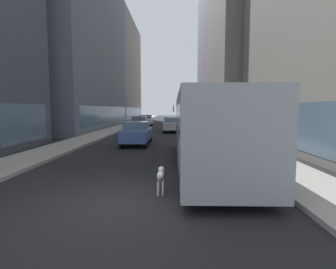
{
  "coord_description": "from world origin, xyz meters",
  "views": [
    {
      "loc": [
        1.38,
        -6.75,
        2.48
      ],
      "look_at": [
        1.12,
        4.34,
        1.4
      ],
      "focal_mm": 28.11,
      "sensor_mm": 36.0,
      "label": 1
    }
  ],
  "objects_px": {
    "car_yellow_taxi": "(181,118)",
    "dalmatian_dog": "(161,175)",
    "car_blue_hatchback": "(137,133)",
    "transit_bus": "(207,125)",
    "car_black_suv": "(140,123)",
    "car_white_van": "(146,120)",
    "car_red_coupe": "(183,119)",
    "car_silver_sedan": "(172,124)"
  },
  "relations": [
    {
      "from": "transit_bus",
      "to": "car_red_coupe",
      "type": "height_order",
      "value": "transit_bus"
    },
    {
      "from": "car_silver_sedan",
      "to": "car_black_suv",
      "type": "bearing_deg",
      "value": 141.65
    },
    {
      "from": "dalmatian_dog",
      "to": "car_white_van",
      "type": "bearing_deg",
      "value": 96.89
    },
    {
      "from": "car_blue_hatchback",
      "to": "car_white_van",
      "type": "bearing_deg",
      "value": 94.4
    },
    {
      "from": "car_yellow_taxi",
      "to": "dalmatian_dog",
      "type": "relative_size",
      "value": 4.33
    },
    {
      "from": "car_blue_hatchback",
      "to": "car_red_coupe",
      "type": "bearing_deg",
      "value": 81.08
    },
    {
      "from": "dalmatian_dog",
      "to": "car_silver_sedan",
      "type": "bearing_deg",
      "value": 89.41
    },
    {
      "from": "car_white_van",
      "to": "car_blue_hatchback",
      "type": "xyz_separation_m",
      "value": [
        1.6,
        -20.8,
        0.0
      ]
    },
    {
      "from": "car_white_van",
      "to": "car_red_coupe",
      "type": "height_order",
      "value": "same"
    },
    {
      "from": "car_red_coupe",
      "to": "car_white_van",
      "type": "bearing_deg",
      "value": -140.09
    },
    {
      "from": "car_yellow_taxi",
      "to": "car_black_suv",
      "type": "bearing_deg",
      "value": -106.69
    },
    {
      "from": "car_blue_hatchback",
      "to": "dalmatian_dog",
      "type": "xyz_separation_m",
      "value": [
        2.18,
        -10.51,
        -0.31
      ]
    },
    {
      "from": "car_black_suv",
      "to": "car_white_van",
      "type": "relative_size",
      "value": 1.06
    },
    {
      "from": "car_white_van",
      "to": "dalmatian_dog",
      "type": "relative_size",
      "value": 4.07
    },
    {
      "from": "transit_bus",
      "to": "car_yellow_taxi",
      "type": "xyz_separation_m",
      "value": [
        0.0,
        38.89,
        -0.96
      ]
    },
    {
      "from": "car_red_coupe",
      "to": "car_silver_sedan",
      "type": "xyz_separation_m",
      "value": [
        -1.6,
        -15.06,
        0.01
      ]
    },
    {
      "from": "transit_bus",
      "to": "dalmatian_dog",
      "type": "relative_size",
      "value": 11.98
    },
    {
      "from": "car_black_suv",
      "to": "car_red_coupe",
      "type": "distance_m",
      "value": 13.15
    },
    {
      "from": "car_blue_hatchback",
      "to": "dalmatian_dog",
      "type": "relative_size",
      "value": 4.66
    },
    {
      "from": "car_white_van",
      "to": "dalmatian_dog",
      "type": "bearing_deg",
      "value": -83.11
    },
    {
      "from": "car_blue_hatchback",
      "to": "car_silver_sedan",
      "type": "relative_size",
      "value": 0.94
    },
    {
      "from": "car_black_suv",
      "to": "car_yellow_taxi",
      "type": "bearing_deg",
      "value": 73.31
    },
    {
      "from": "car_yellow_taxi",
      "to": "car_red_coupe",
      "type": "distance_m",
      "value": 6.78
    },
    {
      "from": "car_silver_sedan",
      "to": "car_blue_hatchback",
      "type": "bearing_deg",
      "value": -102.97
    },
    {
      "from": "car_yellow_taxi",
      "to": "dalmatian_dog",
      "type": "distance_m",
      "value": 42.81
    },
    {
      "from": "car_yellow_taxi",
      "to": "car_blue_hatchback",
      "type": "bearing_deg",
      "value": -97.07
    },
    {
      "from": "transit_bus",
      "to": "car_black_suv",
      "type": "height_order",
      "value": "transit_bus"
    },
    {
      "from": "car_blue_hatchback",
      "to": "dalmatian_dog",
      "type": "height_order",
      "value": "car_blue_hatchback"
    },
    {
      "from": "transit_bus",
      "to": "car_white_van",
      "type": "xyz_separation_m",
      "value": [
        -5.6,
        27.42,
        -0.96
      ]
    },
    {
      "from": "car_white_van",
      "to": "car_silver_sedan",
      "type": "height_order",
      "value": "same"
    },
    {
      "from": "car_yellow_taxi",
      "to": "dalmatian_dog",
      "type": "xyz_separation_m",
      "value": [
        -1.82,
        -42.77,
        -0.31
      ]
    },
    {
      "from": "car_yellow_taxi",
      "to": "car_white_van",
      "type": "bearing_deg",
      "value": -116.03
    },
    {
      "from": "car_blue_hatchback",
      "to": "car_red_coupe",
      "type": "xyz_separation_m",
      "value": [
        4.0,
        25.48,
        -0.0
      ]
    },
    {
      "from": "transit_bus",
      "to": "car_black_suv",
      "type": "distance_m",
      "value": 20.99
    },
    {
      "from": "car_black_suv",
      "to": "dalmatian_dog",
      "type": "relative_size",
      "value": 4.3
    },
    {
      "from": "car_black_suv",
      "to": "transit_bus",
      "type": "bearing_deg",
      "value": -74.51
    },
    {
      "from": "car_silver_sedan",
      "to": "transit_bus",
      "type": "bearing_deg",
      "value": -84.64
    },
    {
      "from": "transit_bus",
      "to": "car_silver_sedan",
      "type": "relative_size",
      "value": 2.42
    },
    {
      "from": "car_black_suv",
      "to": "car_blue_hatchback",
      "type": "height_order",
      "value": "same"
    },
    {
      "from": "car_blue_hatchback",
      "to": "transit_bus",
      "type": "bearing_deg",
      "value": -58.88
    },
    {
      "from": "car_red_coupe",
      "to": "car_yellow_taxi",
      "type": "bearing_deg",
      "value": 90.0
    },
    {
      "from": "car_blue_hatchback",
      "to": "dalmatian_dog",
      "type": "distance_m",
      "value": 10.74
    }
  ]
}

